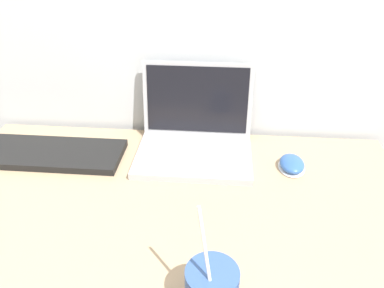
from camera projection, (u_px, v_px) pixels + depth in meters
laptop at (195, 135)px, 1.09m from camera, size 0.33×0.27×0.24m
computer_mouse at (292, 164)px, 1.04m from camera, size 0.07×0.10×0.03m
external_keyboard at (49, 153)px, 1.09m from camera, size 0.43×0.16×0.02m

